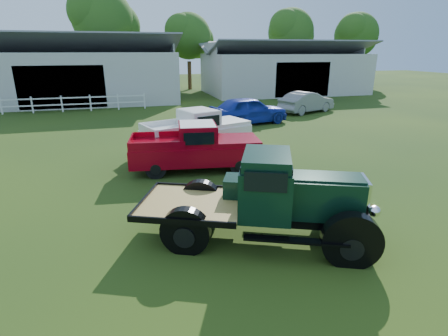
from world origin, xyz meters
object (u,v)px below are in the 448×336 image
object	(u,v)px
vintage_flatbed	(261,197)
red_pickup	(195,147)
misc_car_blue	(248,110)
white_pickup	(197,131)
misc_car_grey	(307,102)

from	to	relation	value
vintage_flatbed	red_pickup	xyz separation A→B (m)	(-0.49, 5.53, -0.17)
red_pickup	misc_car_blue	size ratio (longest dim) A/B	1.01
red_pickup	misc_car_blue	world-z (taller)	red_pickup
vintage_flatbed	white_pickup	world-z (taller)	vintage_flatbed
red_pickup	white_pickup	size ratio (longest dim) A/B	1.00
white_pickup	misc_car_grey	bearing A→B (deg)	20.59
white_pickup	misc_car_grey	world-z (taller)	white_pickup
vintage_flatbed	red_pickup	distance (m)	5.55
white_pickup	misc_car_grey	xyz separation A→B (m)	(9.84, 8.04, -0.17)
misc_car_blue	misc_car_grey	size ratio (longest dim) A/B	1.09
red_pickup	misc_car_blue	distance (m)	9.23
vintage_flatbed	misc_car_blue	bearing A→B (deg)	95.19
red_pickup	misc_car_grey	xyz separation A→B (m)	(10.44, 10.62, -0.16)
red_pickup	white_pickup	world-z (taller)	white_pickup
vintage_flatbed	misc_car_blue	distance (m)	14.06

